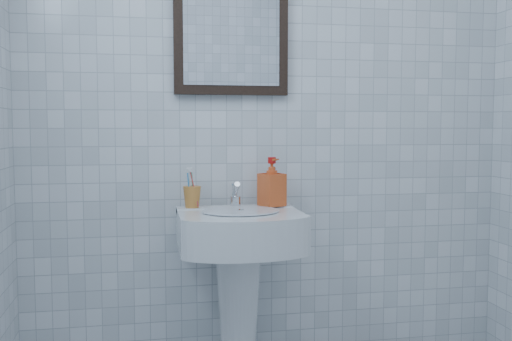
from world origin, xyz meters
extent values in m
cube|color=white|center=(0.00, 1.20, 1.25)|extent=(2.20, 0.02, 2.50)
cone|color=white|center=(-0.19, 1.00, 0.31)|extent=(0.20, 0.20, 0.62)
cube|color=white|center=(-0.19, 0.96, 0.68)|extent=(0.50, 0.36, 0.15)
cube|color=white|center=(-0.19, 1.10, 0.75)|extent=(0.50, 0.09, 0.03)
cylinder|color=white|center=(-0.19, 0.93, 0.76)|extent=(0.31, 0.31, 0.01)
cylinder|color=silver|center=(-0.19, 1.08, 0.78)|extent=(0.05, 0.05, 0.05)
cylinder|color=silver|center=(-0.19, 1.06, 0.84)|extent=(0.02, 0.09, 0.07)
cylinder|color=silver|center=(-0.19, 1.09, 0.82)|extent=(0.03, 0.05, 0.08)
imported|color=#C03A12|center=(-0.03, 1.08, 0.86)|extent=(0.12, 0.12, 0.21)
cube|color=black|center=(-0.19, 1.18, 1.55)|extent=(0.50, 0.04, 0.62)
cube|color=silver|center=(-0.19, 1.16, 1.55)|extent=(0.42, 0.00, 0.54)
camera|label=1|loc=(-0.56, -1.31, 1.10)|focal=40.00mm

